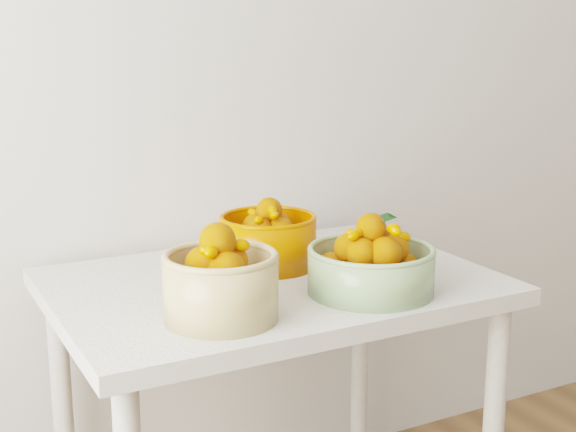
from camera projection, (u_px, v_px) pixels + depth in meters
name	position (u px, v px, depth m)	size (l,w,h in m)	color
table	(272.00, 317.00, 1.89)	(1.00, 0.70, 0.75)	silver
bowl_cream	(220.00, 283.00, 1.59)	(0.25, 0.25, 0.20)	tan
bowl_green	(371.00, 265.00, 1.75)	(0.34, 0.34, 0.18)	#8DAF79
bowl_orange	(268.00, 239.00, 1.95)	(0.25, 0.25, 0.17)	#DC5400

